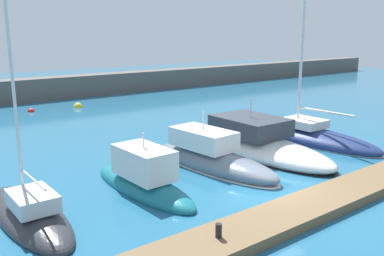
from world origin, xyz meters
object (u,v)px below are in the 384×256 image
at_px(mooring_buoy_yellow, 78,107).
at_px(dock_bollard, 219,231).
at_px(motorboat_white_fourth, 256,143).
at_px(sailboat_navy_fifth, 306,134).
at_px(motorboat_slate_third, 211,157).
at_px(mooring_buoy_red, 31,112).
at_px(motorboat_teal_second, 143,179).
at_px(sailboat_charcoal_nearest, 30,214).

bearing_deg(mooring_buoy_yellow, dock_bollard, -103.78).
bearing_deg(motorboat_white_fourth, sailboat_navy_fifth, -89.84).
bearing_deg(motorboat_white_fourth, mooring_buoy_yellow, 6.52).
xyz_separation_m(motorboat_slate_third, mooring_buoy_red, (-2.49, 20.11, -0.49)).
height_order(motorboat_teal_second, mooring_buoy_red, motorboat_teal_second).
bearing_deg(sailboat_navy_fifth, dock_bollard, 116.08).
bearing_deg(sailboat_charcoal_nearest, motorboat_slate_third, -85.98).
xyz_separation_m(motorboat_slate_third, sailboat_navy_fifth, (7.95, 0.46, -0.13)).
distance_m(sailboat_charcoal_nearest, sailboat_navy_fifth, 16.89).
distance_m(mooring_buoy_yellow, dock_bollard, 26.72).
height_order(motorboat_teal_second, motorboat_white_fourth, motorboat_white_fourth).
xyz_separation_m(sailboat_navy_fifth, dock_bollard, (-12.90, -6.68, 0.21)).
bearing_deg(motorboat_teal_second, mooring_buoy_yellow, -17.64).
xyz_separation_m(motorboat_white_fourth, mooring_buoy_red, (-6.06, 19.65, -0.49)).
height_order(sailboat_charcoal_nearest, motorboat_white_fourth, sailboat_charcoal_nearest).
xyz_separation_m(sailboat_charcoal_nearest, sailboat_navy_fifth, (16.85, 1.12, 0.15)).
height_order(motorboat_white_fourth, mooring_buoy_red, motorboat_white_fourth).
bearing_deg(sailboat_navy_fifth, mooring_buoy_red, 26.69).
relative_size(sailboat_charcoal_nearest, dock_bollard, 25.19).
bearing_deg(motorboat_slate_third, motorboat_teal_second, 93.24).
bearing_deg(sailboat_navy_fifth, sailboat_charcoal_nearest, 92.49).
distance_m(sailboat_charcoal_nearest, dock_bollard, 6.83).
relative_size(motorboat_white_fourth, mooring_buoy_yellow, 12.42).
relative_size(mooring_buoy_red, mooring_buoy_yellow, 0.72).
bearing_deg(mooring_buoy_yellow, motorboat_white_fourth, -83.63).
height_order(sailboat_charcoal_nearest, dock_bollard, sailboat_charcoal_nearest).
relative_size(motorboat_teal_second, mooring_buoy_yellow, 8.39).
xyz_separation_m(motorboat_slate_third, motorboat_white_fourth, (3.57, 0.46, -0.00)).
bearing_deg(mooring_buoy_red, motorboat_white_fourth, -72.86).
distance_m(motorboat_white_fourth, mooring_buoy_yellow, 19.40).
height_order(mooring_buoy_yellow, dock_bollard, dock_bollard).
height_order(mooring_buoy_red, dock_bollard, dock_bollard).
bearing_deg(sailboat_charcoal_nearest, mooring_buoy_red, -17.36).
bearing_deg(mooring_buoy_yellow, motorboat_slate_third, -94.12).
relative_size(motorboat_slate_third, sailboat_navy_fifth, 0.37).
distance_m(sailboat_charcoal_nearest, motorboat_white_fourth, 12.53).
bearing_deg(sailboat_charcoal_nearest, motorboat_teal_second, -89.56).
xyz_separation_m(mooring_buoy_yellow, dock_bollard, (-6.36, -25.95, 0.58)).
xyz_separation_m(sailboat_charcoal_nearest, motorboat_slate_third, (8.90, 0.66, 0.28)).
height_order(motorboat_slate_third, sailboat_navy_fifth, sailboat_navy_fifth).
relative_size(sailboat_charcoal_nearest, motorboat_slate_third, 1.39).
distance_m(motorboat_white_fourth, sailboat_navy_fifth, 4.38).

